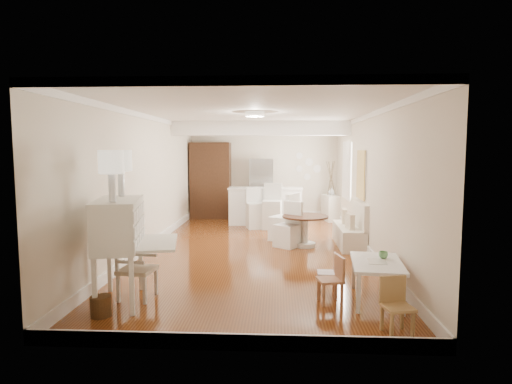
# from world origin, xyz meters

# --- Properties ---
(room) EXTENTS (9.00, 9.04, 2.82)m
(room) POSITION_xyz_m (0.04, 0.32, 1.98)
(room) COLOR brown
(room) RESTS_ON ground
(secretary_bureau) EXTENTS (1.32, 1.34, 1.43)m
(secretary_bureau) POSITION_xyz_m (-1.70, -3.17, 0.71)
(secretary_bureau) COLOR white
(secretary_bureau) RESTS_ON ground
(gustavian_armchair) EXTENTS (0.55, 0.55, 0.86)m
(gustavian_armchair) POSITION_xyz_m (-1.51, -3.00, 0.43)
(gustavian_armchair) COLOR beige
(gustavian_armchair) RESTS_ON ground
(wicker_basket) EXTENTS (0.26, 0.26, 0.26)m
(wicker_basket) POSITION_xyz_m (-1.77, -3.66, 0.13)
(wicker_basket) COLOR #4C3118
(wicker_basket) RESTS_ON ground
(kids_table) EXTENTS (0.79, 1.17, 0.55)m
(kids_table) POSITION_xyz_m (1.81, -2.92, 0.28)
(kids_table) COLOR silver
(kids_table) RESTS_ON ground
(kids_chair_a) EXTENTS (0.37, 0.37, 0.66)m
(kids_chair_a) POSITION_xyz_m (1.16, -3.04, 0.33)
(kids_chair_a) COLOR #A26B4A
(kids_chair_a) RESTS_ON ground
(kids_chair_b) EXTENTS (0.29, 0.29, 0.57)m
(kids_chair_b) POSITION_xyz_m (1.17, -2.56, 0.29)
(kids_chair_b) COLOR #AB724D
(kids_chair_b) RESTS_ON ground
(kids_chair_c) EXTENTS (0.37, 0.37, 0.65)m
(kids_chair_c) POSITION_xyz_m (1.80, -4.00, 0.33)
(kids_chair_c) COLOR #A47D4A
(kids_chair_c) RESTS_ON ground
(banquette) EXTENTS (0.52, 1.60, 0.98)m
(banquette) POSITION_xyz_m (1.99, 0.50, 0.49)
(banquette) COLOR silver
(banquette) RESTS_ON ground
(dining_table) EXTENTS (1.29, 1.29, 0.67)m
(dining_table) POSITION_xyz_m (1.03, 0.36, 0.34)
(dining_table) COLOR #462516
(dining_table) RESTS_ON ground
(slip_chair_near) EXTENTS (0.65, 0.65, 0.96)m
(slip_chair_near) POSITION_xyz_m (0.66, 0.34, 0.48)
(slip_chair_near) COLOR white
(slip_chair_near) RESTS_ON ground
(slip_chair_far) EXTENTS (0.73, 0.72, 1.09)m
(slip_chair_far) POSITION_xyz_m (0.58, 1.01, 0.55)
(slip_chair_far) COLOR white
(slip_chair_far) RESTS_ON ground
(breakfast_counter) EXTENTS (2.05, 0.65, 1.03)m
(breakfast_counter) POSITION_xyz_m (0.10, 3.10, 0.52)
(breakfast_counter) COLOR white
(breakfast_counter) RESTS_ON ground
(bar_stool_left) EXTENTS (0.53, 0.53, 1.08)m
(bar_stool_left) POSITION_xyz_m (-0.14, 2.44, 0.54)
(bar_stool_left) COLOR silver
(bar_stool_left) RESTS_ON ground
(bar_stool_right) EXTENTS (0.52, 0.52, 1.20)m
(bar_stool_right) POSITION_xyz_m (0.30, 2.42, 0.60)
(bar_stool_right) COLOR silver
(bar_stool_right) RESTS_ON ground
(pantry_cabinet) EXTENTS (1.20, 0.60, 2.30)m
(pantry_cabinet) POSITION_xyz_m (-1.60, 4.18, 1.15)
(pantry_cabinet) COLOR #381E11
(pantry_cabinet) RESTS_ON ground
(fridge) EXTENTS (0.75, 0.65, 1.80)m
(fridge) POSITION_xyz_m (0.30, 4.15, 0.90)
(fridge) COLOR silver
(fridge) RESTS_ON ground
(sideboard) EXTENTS (0.49, 0.84, 0.76)m
(sideboard) POSITION_xyz_m (2.00, 3.83, 0.38)
(sideboard) COLOR white
(sideboard) RESTS_ON ground
(pencil_cup) EXTENTS (0.16, 0.16, 0.10)m
(pencil_cup) POSITION_xyz_m (1.93, -2.75, 0.60)
(pencil_cup) COLOR #60A560
(pencil_cup) RESTS_ON kids_table
(branch_vase) EXTENTS (0.22, 0.22, 0.21)m
(branch_vase) POSITION_xyz_m (2.03, 3.87, 0.86)
(branch_vase) COLOR silver
(branch_vase) RESTS_ON sideboard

